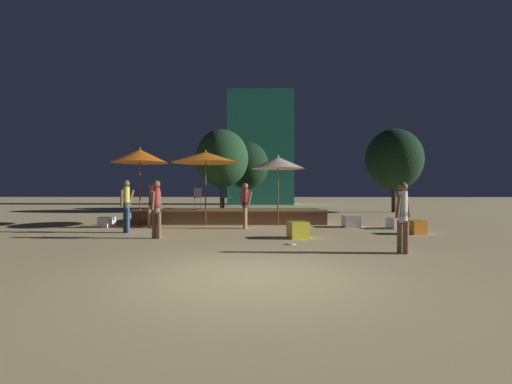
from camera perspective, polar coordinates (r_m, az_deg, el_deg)
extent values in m
plane|color=tan|center=(5.92, -0.82, -13.79)|extent=(120.00, 120.00, 0.00)
cube|color=brown|center=(15.40, -4.04, -3.96)|extent=(8.03, 2.71, 0.55)
cube|color=#CCB793|center=(14.07, -4.50, -3.08)|extent=(8.03, 0.12, 0.08)
cylinder|color=brown|center=(13.87, -8.40, -0.36)|extent=(0.05, 0.05, 2.53)
cone|color=orange|center=(13.93, -8.40, 5.74)|extent=(2.69, 2.69, 0.43)
sphere|color=orange|center=(13.95, -8.40, 6.78)|extent=(0.08, 0.08, 0.08)
cylinder|color=brown|center=(13.67, 3.68, -0.88)|extent=(0.05, 0.05, 2.29)
cone|color=beige|center=(13.70, 3.69, 4.88)|extent=(2.11, 2.11, 0.46)
sphere|color=beige|center=(13.73, 3.69, 6.01)|extent=(0.08, 0.08, 0.08)
cylinder|color=brown|center=(14.47, -18.76, -0.34)|extent=(0.05, 0.05, 2.53)
cone|color=orange|center=(14.53, -18.78, 5.69)|extent=(2.23, 2.23, 0.52)
sphere|color=orange|center=(14.56, -18.78, 6.87)|extent=(0.08, 0.08, 0.08)
cube|color=white|center=(13.73, 15.56, -4.73)|extent=(0.62, 0.62, 0.45)
cube|color=yellow|center=(10.34, 7.02, -6.28)|extent=(0.66, 0.66, 0.49)
cube|color=white|center=(14.42, -23.63, -4.61)|extent=(0.59, 0.59, 0.39)
cube|color=white|center=(13.80, 22.38, -4.81)|extent=(0.66, 0.66, 0.41)
cube|color=orange|center=(12.36, 25.13, -5.34)|extent=(0.56, 0.56, 0.44)
cylinder|color=brown|center=(8.56, 22.86, -6.86)|extent=(0.13, 0.13, 0.74)
cylinder|color=brown|center=(8.47, 23.70, -6.95)|extent=(0.13, 0.13, 0.74)
cylinder|color=white|center=(8.47, 23.29, -3.87)|extent=(0.19, 0.19, 0.24)
cylinder|color=white|center=(8.45, 23.29, -1.81)|extent=(0.19, 0.19, 0.57)
cylinder|color=brown|center=(8.33, 22.62, -2.33)|extent=(0.18, 0.15, 0.51)
cylinder|color=brown|center=(8.58, 23.94, -2.25)|extent=(0.20, 0.16, 0.51)
sphere|color=brown|center=(8.45, 23.30, 0.81)|extent=(0.20, 0.20, 0.20)
cylinder|color=#997051|center=(13.57, -17.37, -4.12)|extent=(0.13, 0.13, 0.77)
cylinder|color=#997051|center=(13.59, -16.69, -4.11)|extent=(0.13, 0.13, 0.77)
cylinder|color=#72664C|center=(13.55, -17.03, -2.16)|extent=(0.20, 0.20, 0.24)
cylinder|color=#B22D33|center=(13.54, -17.04, -0.83)|extent=(0.20, 0.20, 0.59)
cylinder|color=#997051|center=(13.38, -16.94, -1.14)|extent=(0.14, 0.17, 0.53)
cylinder|color=#997051|center=(13.70, -17.13, -1.11)|extent=(0.15, 0.19, 0.53)
sphere|color=#997051|center=(13.54, -17.04, 0.86)|extent=(0.21, 0.21, 0.21)
cylinder|color=#B22D33|center=(13.54, -17.04, 1.13)|extent=(0.23, 0.23, 0.07)
cylinder|color=#997051|center=(12.70, -1.87, -4.38)|extent=(0.13, 0.13, 0.78)
cylinder|color=#997051|center=(12.86, -1.75, -4.32)|extent=(0.13, 0.13, 0.78)
cylinder|color=#3F3F47|center=(12.75, -1.81, -2.24)|extent=(0.20, 0.20, 0.24)
cylinder|color=#B22D33|center=(12.74, -1.81, -0.81)|extent=(0.20, 0.20, 0.60)
cylinder|color=#997051|center=(12.71, -1.08, -1.12)|extent=(0.20, 0.10, 0.54)
cylinder|color=#997051|center=(12.77, -2.54, -1.12)|extent=(0.18, 0.10, 0.54)
sphere|color=#997051|center=(12.73, -1.81, 1.02)|extent=(0.21, 0.21, 0.21)
cylinder|color=#2D4C7F|center=(12.42, -20.97, -4.43)|extent=(0.13, 0.13, 0.82)
cylinder|color=#2D4C7F|center=(12.27, -20.59, -4.48)|extent=(0.13, 0.13, 0.82)
cylinder|color=#2D4C7F|center=(12.32, -20.79, -2.18)|extent=(0.21, 0.21, 0.24)
cylinder|color=#D8D14C|center=(12.31, -20.79, -0.63)|extent=(0.21, 0.21, 0.63)
cylinder|color=brown|center=(12.23, -21.51, -0.96)|extent=(0.12, 0.12, 0.56)
cylinder|color=brown|center=(12.39, -20.09, -0.94)|extent=(0.21, 0.23, 0.56)
sphere|color=brown|center=(12.31, -20.80, 1.35)|extent=(0.22, 0.22, 0.22)
cylinder|color=brown|center=(10.66, -16.62, -5.27)|extent=(0.13, 0.13, 0.80)
cylinder|color=brown|center=(10.56, -15.88, -5.32)|extent=(0.13, 0.13, 0.80)
cylinder|color=#72664C|center=(10.58, -16.25, -2.72)|extent=(0.21, 0.21, 0.24)
cylinder|color=#B22D33|center=(10.56, -16.26, -0.96)|extent=(0.21, 0.21, 0.61)
cylinder|color=brown|center=(10.43, -16.80, -1.36)|extent=(0.12, 0.16, 0.55)
cylinder|color=brown|center=(10.70, -15.73, -1.31)|extent=(0.12, 0.15, 0.55)
sphere|color=brown|center=(10.56, -16.26, 1.29)|extent=(0.22, 0.22, 0.22)
cylinder|color=#47474C|center=(16.49, -9.16, -1.65)|extent=(0.02, 0.02, 0.45)
cylinder|color=#47474C|center=(16.49, -10.21, -1.65)|extent=(0.02, 0.02, 0.45)
cylinder|color=#47474C|center=(16.19, -9.17, -1.69)|extent=(0.02, 0.02, 0.45)
cylinder|color=#47474C|center=(16.19, -10.23, -1.69)|extent=(0.02, 0.02, 0.45)
cylinder|color=#47474C|center=(16.33, -9.69, -0.88)|extent=(0.40, 0.40, 0.02)
cube|color=#47474C|center=(16.16, -9.70, -0.10)|extent=(0.36, 0.09, 0.45)
cylinder|color=#1E4C47|center=(15.90, -4.28, -1.72)|extent=(0.02, 0.02, 0.45)
cylinder|color=#1E4C47|center=(16.04, -5.24, -1.71)|extent=(0.02, 0.02, 0.45)
cylinder|color=#1E4C47|center=(15.63, -4.76, -1.76)|extent=(0.02, 0.02, 0.45)
cylinder|color=#1E4C47|center=(15.77, -5.74, -1.74)|extent=(0.02, 0.02, 0.45)
cylinder|color=#1E4C47|center=(15.83, -5.00, -0.92)|extent=(0.40, 0.40, 0.02)
cube|color=#1E4C47|center=(15.67, -5.28, -0.11)|extent=(0.35, 0.16, 0.45)
cylinder|color=white|center=(9.16, 5.84, -8.59)|extent=(0.22, 0.22, 0.03)
cylinder|color=#3D2B1C|center=(25.53, -1.51, -0.83)|extent=(0.28, 0.28, 1.80)
ellipsoid|color=black|center=(25.58, -1.51, 4.43)|extent=(3.22, 3.22, 3.54)
cylinder|color=#3D2B1C|center=(22.49, -5.67, -0.80)|extent=(0.28, 0.28, 1.95)
ellipsoid|color=#1E4223|center=(22.58, -5.67, 5.60)|extent=(3.43, 3.43, 3.77)
cylinder|color=#3D2B1C|center=(23.48, 21.98, -1.00)|extent=(0.28, 0.28, 1.77)
ellipsoid|color=black|center=(23.55, 21.99, 5.04)|extent=(3.53, 3.53, 3.89)
cube|color=teal|center=(34.02, 0.77, 7.20)|extent=(6.33, 3.31, 10.94)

